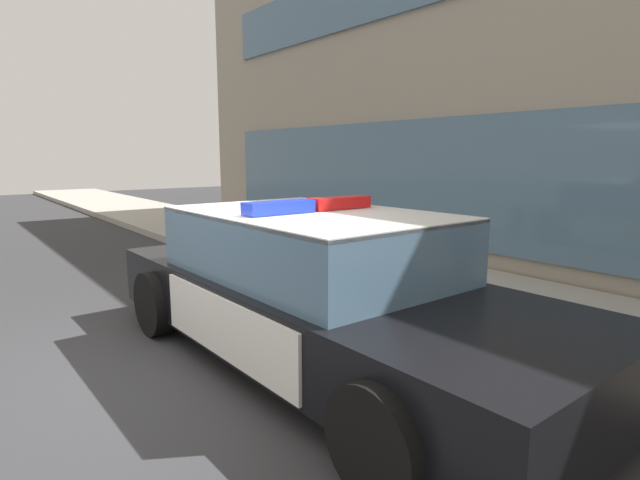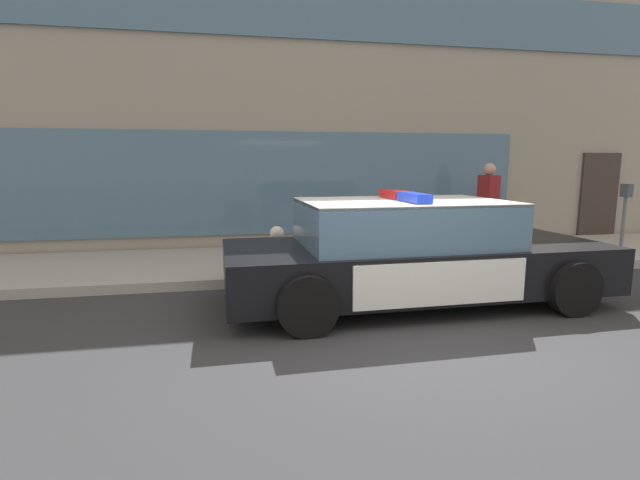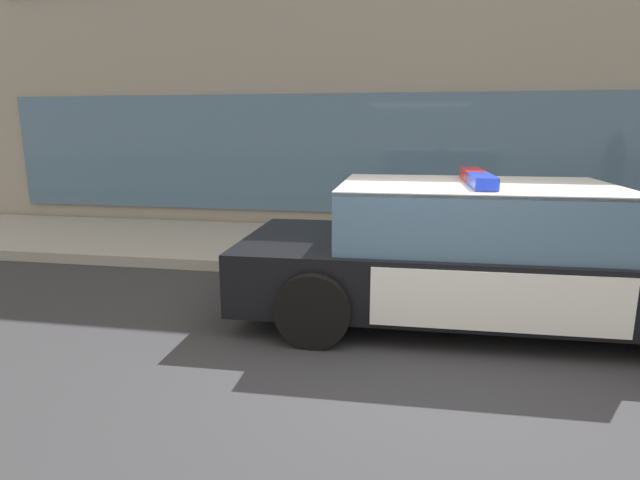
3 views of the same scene
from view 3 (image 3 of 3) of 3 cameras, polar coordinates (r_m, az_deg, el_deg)
The scene contains 5 objects.
ground at distance 4.47m, azimuth 10.50°, elevation -13.25°, with size 48.00×48.00×0.00m, color #303033.
sidewalk at distance 8.00m, azimuth 10.53°, elevation -1.14°, with size 48.00×2.84×0.15m, color #A39E93.
storefront_building at distance 14.06m, azimuth 14.81°, elevation 17.96°, with size 20.58×9.48×6.76m.
police_cruiser at distance 5.42m, azimuth 17.98°, elevation -1.44°, with size 5.06×2.22×1.49m.
fire_hydrant at distance 6.99m, azimuth 2.90°, elevation 0.68°, with size 0.34×0.39×0.73m.
Camera 3 is at (-0.07, -4.04, 1.92)m, focal length 28.86 mm.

